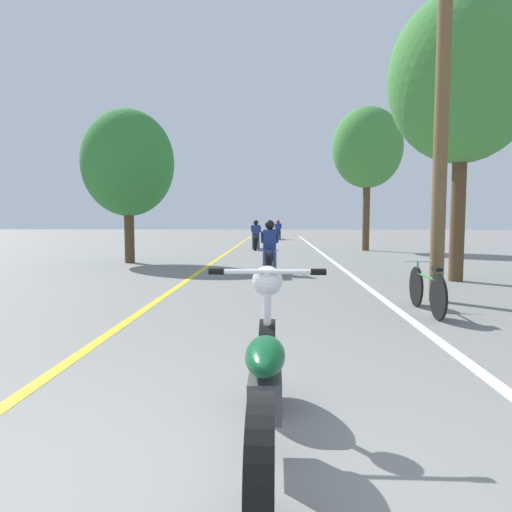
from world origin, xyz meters
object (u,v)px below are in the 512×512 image
roadside_tree_right_far (367,148)px  motorcycle_foreground (265,381)px  utility_pole (441,121)px  roadside_tree_left (128,163)px  bicycle_parked (427,290)px  motorcycle_rider_far (278,232)px  motorcycle_rider_mid (256,238)px  motorcycle_rider_lead (270,253)px  roadside_tree_right_near (463,79)px

roadside_tree_right_far → motorcycle_foreground: size_ratio=2.97×
utility_pole → roadside_tree_right_far: 13.15m
roadside_tree_right_far → roadside_tree_left: roadside_tree_right_far is taller
bicycle_parked → roadside_tree_right_far: bearing=82.7°
roadside_tree_left → motorcycle_rider_far: roadside_tree_left is taller
roadside_tree_left → motorcycle_rider_mid: roadside_tree_left is taller
roadside_tree_right_far → motorcycle_foreground: roadside_tree_right_far is taller
motorcycle_rider_lead → motorcycle_rider_far: size_ratio=1.06×
roadside_tree_right_far → motorcycle_rider_far: roadside_tree_right_far is taller
bicycle_parked → motorcycle_foreground: bearing=-118.9°
utility_pole → motorcycle_foreground: 6.63m
motorcycle_rider_mid → roadside_tree_right_near: bearing=-64.8°
roadside_tree_left → bicycle_parked: (7.15, -7.76, -2.89)m
utility_pole → roadside_tree_right_far: (1.29, 13.00, 1.52)m
motorcycle_rider_lead → motorcycle_rider_far: 20.18m
roadside_tree_left → motorcycle_foreground: 13.28m
motorcycle_foreground → bicycle_parked: (2.38, 4.32, -0.09)m
roadside_tree_right_near → roadside_tree_left: 9.98m
motorcycle_foreground → bicycle_parked: bearing=61.1°
roadside_tree_left → roadside_tree_right_far: bearing=35.0°
roadside_tree_right_near → motorcycle_rider_far: bearing=100.7°
motorcycle_rider_mid → motorcycle_rider_far: (1.11, 10.55, -0.01)m
motorcycle_rider_far → bicycle_parked: 25.26m
roadside_tree_right_far → motorcycle_foreground: bearing=-102.8°
roadside_tree_right_near → motorcycle_rider_lead: (-4.36, 1.29, -4.05)m
motorcycle_rider_far → roadside_tree_right_near: bearing=-79.3°
motorcycle_rider_lead → motorcycle_foreground: bearing=-89.4°
roadside_tree_right_far → motorcycle_rider_lead: roadside_tree_right_far is taller
roadside_tree_right_near → motorcycle_rider_lead: bearing=163.5°
roadside_tree_right_far → roadside_tree_left: 11.00m
roadside_tree_right_far → motorcycle_rider_mid: size_ratio=3.08×
roadside_tree_right_near → roadside_tree_right_far: roadside_tree_right_near is taller
motorcycle_rider_mid → roadside_tree_right_far: bearing=-6.6°
roadside_tree_left → motorcycle_foreground: (4.77, -12.08, -2.80)m
motorcycle_foreground → motorcycle_rider_far: bearing=89.6°
roadside_tree_left → motorcycle_foreground: size_ratio=2.29×
motorcycle_rider_far → bicycle_parked: motorcycle_rider_far is taller
utility_pole → motorcycle_rider_far: bearing=96.3°
utility_pole → motorcycle_rider_mid: bearing=105.5°
roadside_tree_left → motorcycle_rider_mid: 8.32m
roadside_tree_right_near → roadside_tree_right_far: size_ratio=1.01×
roadside_tree_left → motorcycle_rider_mid: size_ratio=2.37×
utility_pole → roadside_tree_left: 10.19m
roadside_tree_left → motorcycle_foreground: bearing=-68.5°
motorcycle_rider_mid → motorcycle_rider_far: bearing=84.0°
utility_pole → bicycle_parked: bearing=-116.0°
roadside_tree_right_far → bicycle_parked: bearing=-97.3°
motorcycle_rider_lead → utility_pole: bearing=-53.0°
roadside_tree_right_near → bicycle_parked: (-1.87, -3.69, -4.23)m
motorcycle_rider_far → motorcycle_foreground: bearing=-90.4°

